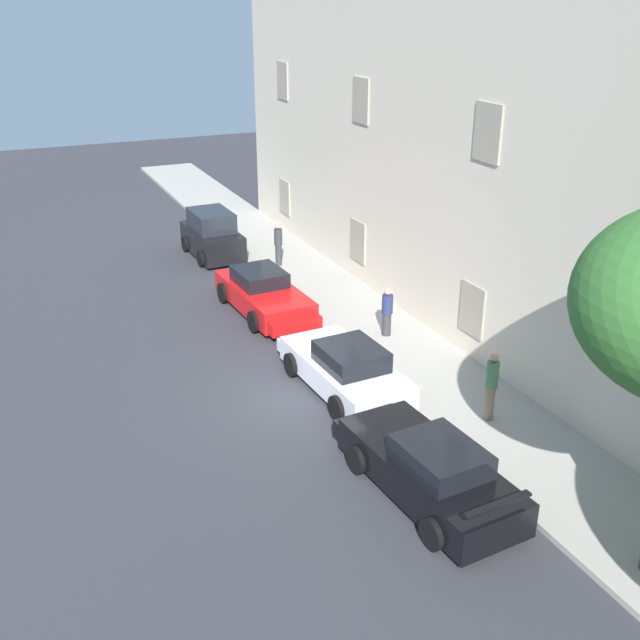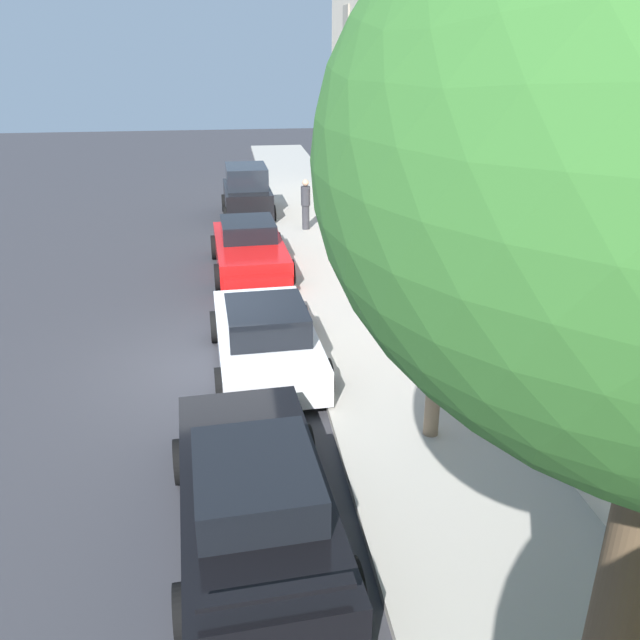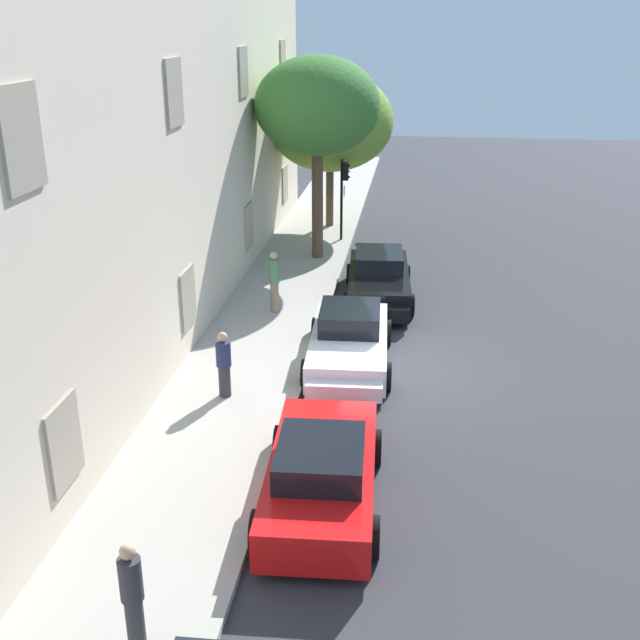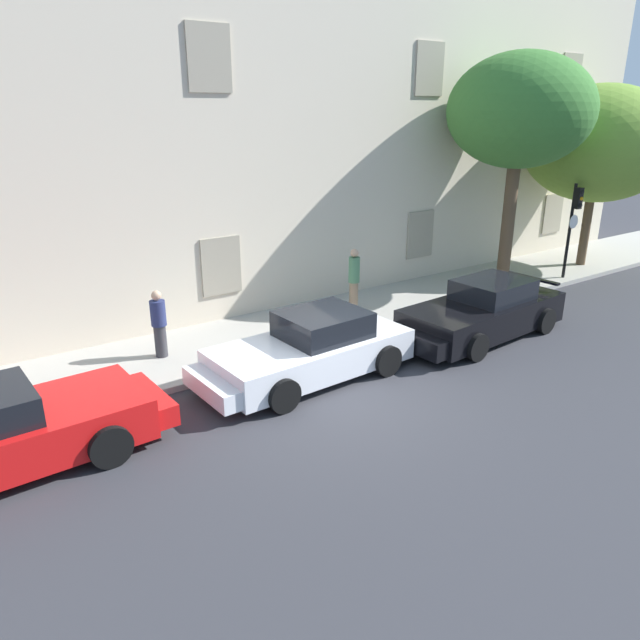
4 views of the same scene
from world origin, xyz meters
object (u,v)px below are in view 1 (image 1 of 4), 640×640
Objects in this scene: hatchback_parked at (212,236)px; pedestrian_strolling at (387,311)px; sportscar_yellow_flank at (342,367)px; pedestrian_bystander at (278,244)px; sportscar_red_lead at (266,296)px; pedestrian_admiring at (491,385)px; sportscar_white_middle at (425,466)px.

hatchback_parked is 2.30× the size of pedestrian_strolling.
sportscar_yellow_flank is 2.85× the size of pedestrian_bystander.
pedestrian_strolling is at bearing 14.07° from hatchback_parked.
sportscar_red_lead is 1.03× the size of sportscar_yellow_flank.
hatchback_parked is 10.28m from pedestrian_strolling.
pedestrian_strolling reaches higher than sportscar_yellow_flank.
pedestrian_strolling is 7.46m from pedestrian_bystander.
pedestrian_admiring reaches higher than sportscar_yellow_flank.
sportscar_yellow_flank is at bearing -0.46° from hatchback_parked.
pedestrian_bystander is at bearing 152.91° from sportscar_red_lead.
pedestrian_bystander is (-3.98, 2.04, 0.39)m from sportscar_red_lead.
pedestrian_bystander is at bearing -177.83° from pedestrian_admiring.
pedestrian_bystander is (-9.63, 1.97, 0.40)m from sportscar_yellow_flank.
pedestrian_strolling is (-5.40, 0.14, -0.15)m from pedestrian_admiring.
sportscar_red_lead is 4.49m from pedestrian_bystander.
pedestrian_admiring is (15.37, 2.36, 0.22)m from hatchback_parked.
sportscar_yellow_flank is at bearing -142.48° from pedestrian_admiring.
pedestrian_admiring is (8.85, 2.52, 0.46)m from sportscar_red_lead.
pedestrian_bystander is (-12.84, -0.49, -0.07)m from pedestrian_admiring.
sportscar_red_lead is 2.94× the size of pedestrian_bystander.
sportscar_yellow_flank reaches higher than sportscar_red_lead.
sportscar_white_middle is at bearing -1.85° from hatchback_parked.
pedestrian_bystander is (-14.52, 2.43, 0.40)m from sportscar_white_middle.
sportscar_white_middle is 2.80× the size of pedestrian_admiring.
sportscar_red_lead is 9.22m from pedestrian_admiring.
pedestrian_strolling is 0.92× the size of pedestrian_bystander.
hatchback_parked is (-17.05, 0.55, 0.25)m from sportscar_white_middle.
hatchback_parked is at bearing 179.54° from sportscar_yellow_flank.
sportscar_red_lead is at bearing -27.09° from pedestrian_bystander.
pedestrian_admiring is (3.20, 2.46, 0.47)m from sportscar_yellow_flank.
pedestrian_admiring is at bearing 37.52° from sportscar_yellow_flank.
pedestrian_admiring reaches higher than pedestrian_bystander.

